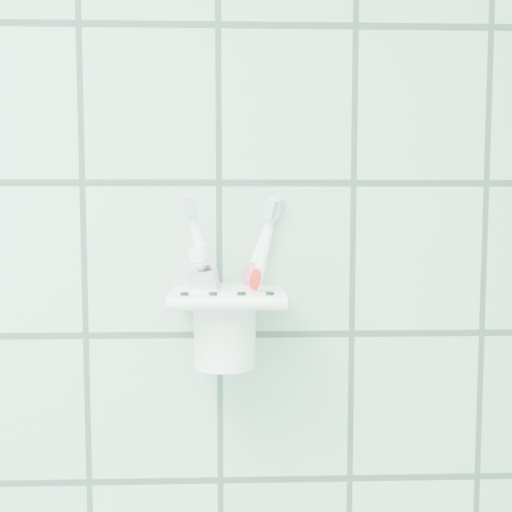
{
  "coord_description": "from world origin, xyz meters",
  "views": [
    {
      "loc": [
        0.65,
        0.44,
        1.41
      ],
      "look_at": [
        0.68,
        1.1,
        1.35
      ],
      "focal_mm": 45.0,
      "sensor_mm": 36.0,
      "label": 1
    }
  ],
  "objects_px": {
    "cup": "(225,323)",
    "holder_bracket": "(228,298)",
    "toothbrush_orange": "(241,277)",
    "toothpaste_tube": "(215,294)",
    "toothbrush_blue": "(219,271)",
    "toothbrush_pink": "(230,273)"
  },
  "relations": [
    {
      "from": "toothbrush_pink",
      "to": "toothbrush_blue",
      "type": "relative_size",
      "value": 0.98
    },
    {
      "from": "cup",
      "to": "holder_bracket",
      "type": "bearing_deg",
      "value": -51.15
    },
    {
      "from": "toothpaste_tube",
      "to": "toothbrush_pink",
      "type": "bearing_deg",
      "value": 69.08
    },
    {
      "from": "toothbrush_orange",
      "to": "toothpaste_tube",
      "type": "xyz_separation_m",
      "value": [
        -0.03,
        -0.0,
        -0.02
      ]
    },
    {
      "from": "holder_bracket",
      "to": "toothbrush_pink",
      "type": "distance_m",
      "value": 0.03
    },
    {
      "from": "holder_bracket",
      "to": "cup",
      "type": "xyz_separation_m",
      "value": [
        -0.0,
        0.0,
        -0.03
      ]
    },
    {
      "from": "cup",
      "to": "toothbrush_blue",
      "type": "distance_m",
      "value": 0.06
    },
    {
      "from": "toothbrush_blue",
      "to": "toothpaste_tube",
      "type": "bearing_deg",
      "value": -80.03
    },
    {
      "from": "toothpaste_tube",
      "to": "toothbrush_orange",
      "type": "bearing_deg",
      "value": 25.66
    },
    {
      "from": "cup",
      "to": "toothbrush_pink",
      "type": "bearing_deg",
      "value": 66.06
    },
    {
      "from": "cup",
      "to": "toothbrush_orange",
      "type": "height_order",
      "value": "toothbrush_orange"
    },
    {
      "from": "cup",
      "to": "toothpaste_tube",
      "type": "height_order",
      "value": "toothpaste_tube"
    },
    {
      "from": "toothbrush_blue",
      "to": "toothpaste_tube",
      "type": "height_order",
      "value": "toothbrush_blue"
    },
    {
      "from": "cup",
      "to": "toothbrush_pink",
      "type": "relative_size",
      "value": 0.47
    },
    {
      "from": "toothbrush_blue",
      "to": "cup",
      "type": "bearing_deg",
      "value": -25.07
    },
    {
      "from": "toothbrush_orange",
      "to": "toothbrush_blue",
      "type": "bearing_deg",
      "value": -170.56
    },
    {
      "from": "toothbrush_pink",
      "to": "toothbrush_orange",
      "type": "distance_m",
      "value": 0.02
    },
    {
      "from": "holder_bracket",
      "to": "toothbrush_pink",
      "type": "xyz_separation_m",
      "value": [
        0.0,
        0.02,
        0.03
      ]
    },
    {
      "from": "holder_bracket",
      "to": "toothpaste_tube",
      "type": "xyz_separation_m",
      "value": [
        -0.01,
        -0.0,
        0.0
      ]
    },
    {
      "from": "toothbrush_orange",
      "to": "toothpaste_tube",
      "type": "height_order",
      "value": "toothbrush_orange"
    },
    {
      "from": "toothbrush_blue",
      "to": "toothbrush_orange",
      "type": "bearing_deg",
      "value": 4.48
    },
    {
      "from": "holder_bracket",
      "to": "toothbrush_orange",
      "type": "bearing_deg",
      "value": 5.04
    }
  ]
}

